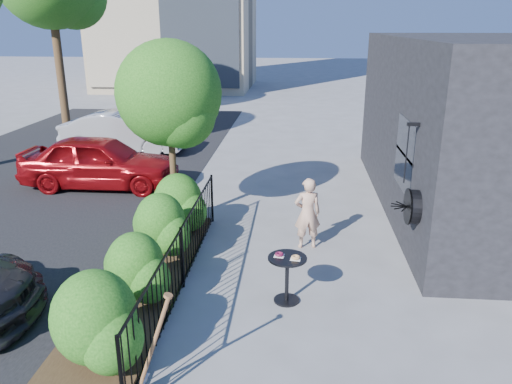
# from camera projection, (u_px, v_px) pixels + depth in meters

# --- Properties ---
(ground) EXTENTS (120.00, 120.00, 0.00)m
(ground) POSITION_uv_depth(u_px,v_px,m) (271.00, 290.00, 8.40)
(ground) COLOR gray
(ground) RESTS_ON ground
(fence) EXTENTS (0.05, 6.05, 1.10)m
(fence) POSITION_uv_depth(u_px,v_px,m) (182.00, 257.00, 8.34)
(fence) COLOR black
(fence) RESTS_ON ground
(planting_bed) EXTENTS (1.30, 6.00, 0.08)m
(planting_bed) POSITION_uv_depth(u_px,v_px,m) (143.00, 283.00, 8.56)
(planting_bed) COLOR #382616
(planting_bed) RESTS_ON ground
(shrubs) EXTENTS (1.10, 5.60, 1.24)m
(shrubs) POSITION_uv_depth(u_px,v_px,m) (148.00, 246.00, 8.44)
(shrubs) COLOR #165012
(shrubs) RESTS_ON ground
(patio_tree) EXTENTS (2.20, 2.20, 3.94)m
(patio_tree) POSITION_uv_depth(u_px,v_px,m) (172.00, 100.00, 10.30)
(patio_tree) COLOR #3F2B19
(patio_tree) RESTS_ON ground
(cafe_table) EXTENTS (0.62, 0.62, 0.83)m
(cafe_table) POSITION_uv_depth(u_px,v_px,m) (287.00, 271.00, 7.91)
(cafe_table) COLOR black
(cafe_table) RESTS_ON ground
(woman) EXTENTS (0.58, 0.44, 1.45)m
(woman) POSITION_uv_depth(u_px,v_px,m) (307.00, 213.00, 9.81)
(woman) COLOR tan
(woman) RESTS_ON ground
(shovel) EXTENTS (0.49, 0.19, 1.43)m
(shovel) POSITION_uv_depth(u_px,v_px,m) (152.00, 351.00, 5.85)
(shovel) COLOR brown
(shovel) RESTS_ON ground
(car_red) EXTENTS (4.21, 1.71, 1.43)m
(car_red) POSITION_uv_depth(u_px,v_px,m) (100.00, 162.00, 13.52)
(car_red) COLOR maroon
(car_red) RESTS_ON ground
(car_silver) EXTENTS (4.31, 1.66, 1.40)m
(car_silver) POSITION_uv_depth(u_px,v_px,m) (124.00, 132.00, 17.26)
(car_silver) COLOR #AFAFB4
(car_silver) RESTS_ON ground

